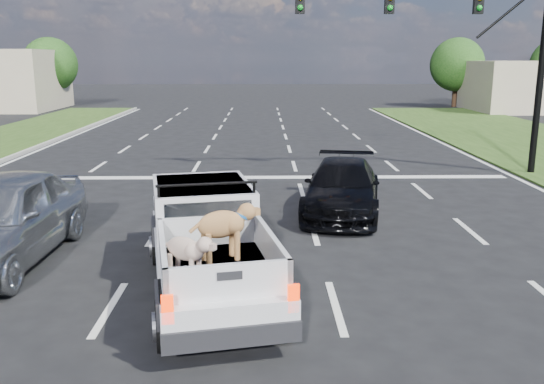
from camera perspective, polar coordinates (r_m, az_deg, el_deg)
The scene contains 8 objects.
ground at distance 9.10m, azimuth -4.88°, elevation -11.36°, with size 160.00×160.00×0.00m, color black.
road_markings at distance 15.31m, azimuth -3.23°, elevation -1.13°, with size 17.75×60.00×0.01m.
traffic_signal at distance 19.90m, azimuth 19.05°, elevation 15.17°, with size 9.11×0.31×7.00m.
tree_far_c at distance 49.17m, azimuth -21.13°, elevation 11.67°, with size 4.20×4.20×5.40m.
tree_far_d at distance 48.76m, azimuth 17.87°, elevation 11.91°, with size 4.20×4.20×5.40m.
pickup_truck at distance 9.53m, azimuth -6.34°, elevation -4.82°, with size 2.66×5.10×1.82m.
silver_sedan at distance 11.94m, azimuth -25.34°, elevation -2.35°, with size 1.99×4.94×1.68m, color #AEB1B5.
black_coupe at distance 14.38m, azimuth 6.97°, elevation 0.45°, with size 1.79×4.41×1.28m, color black.
Camera 1 is at (0.63, -8.27, 3.76)m, focal length 38.00 mm.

